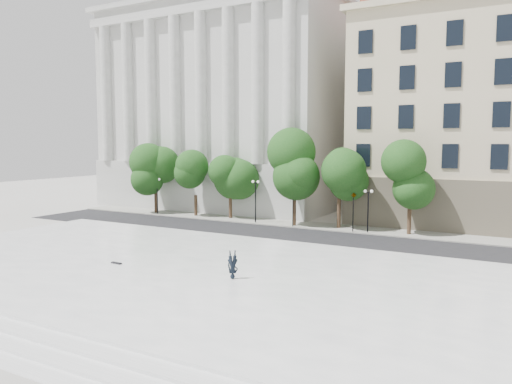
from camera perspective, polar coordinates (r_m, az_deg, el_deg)
ground at (r=29.82m, az=-11.07°, el=-10.61°), size 160.00×160.00×0.00m
plaza at (r=32.02m, az=-7.58°, el=-9.00°), size 44.00×22.00×0.45m
street at (r=44.70m, az=4.03°, el=-5.05°), size 60.00×8.00×0.02m
far_sidewalk at (r=50.11m, az=6.94°, el=-3.86°), size 60.00×4.00×0.12m
building_west at (r=70.23m, az=-1.42°, el=9.39°), size 31.50×27.65×25.60m
traffic_light_west at (r=48.80m, az=4.26°, el=0.31°), size 0.93×1.98×4.28m
traffic_light_east at (r=46.59m, az=11.08°, el=-0.06°), size 0.57×1.89×4.25m
person_lying at (r=29.28m, az=-2.67°, el=-9.45°), size 1.43×1.71×0.45m
skateboard at (r=34.04m, az=-15.67°, el=-7.82°), size 0.83×0.24×0.08m
plaza_steps at (r=24.05m, az=-25.36°, el=-14.79°), size 44.00×3.00×0.30m
street_trees at (r=52.45m, az=-0.89°, el=2.22°), size 32.93×5.36×7.77m
lamp_posts at (r=48.60m, az=5.87°, el=-0.66°), size 37.73×0.28×4.54m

